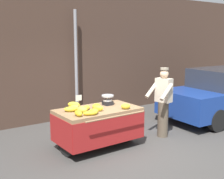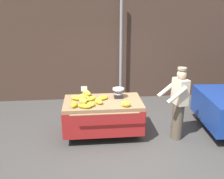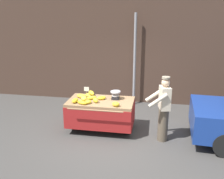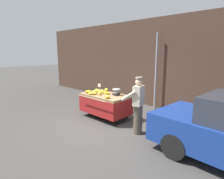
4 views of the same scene
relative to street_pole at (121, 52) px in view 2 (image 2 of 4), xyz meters
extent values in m
plane|color=#423F3D|center=(-0.24, -2.71, -1.61)|extent=(60.00, 60.00, 0.00)
cube|color=#473328|center=(-0.24, 0.36, 0.32)|extent=(16.00, 0.24, 3.85)
cylinder|color=gray|center=(0.00, 0.00, 0.00)|extent=(0.09, 0.09, 3.21)
cube|color=#93704C|center=(-0.72, -2.28, -0.76)|extent=(1.80, 1.02, 0.08)
cylinder|color=black|center=(-1.54, -2.28, -1.21)|extent=(0.05, 0.80, 0.80)
cylinder|color=#B7B7BC|center=(-1.57, -2.28, -1.21)|extent=(0.01, 0.14, 0.14)
cylinder|color=black|center=(0.11, -2.28, -1.21)|extent=(0.05, 0.80, 0.80)
cylinder|color=#B7B7BC|center=(0.14, -2.28, -1.21)|extent=(0.01, 0.14, 0.14)
cylinder|color=#4C4742|center=(-0.72, -1.85, -1.20)|extent=(0.05, 0.05, 0.81)
cube|color=maroon|center=(-0.72, -2.79, -1.10)|extent=(1.80, 0.02, 0.60)
cube|color=maroon|center=(-0.72, -1.77, -1.10)|extent=(1.80, 0.02, 0.60)
cube|color=maroon|center=(-1.62, -2.28, -1.10)|extent=(0.02, 1.02, 0.60)
cube|color=maroon|center=(0.19, -2.28, -1.10)|extent=(0.02, 1.02, 0.60)
cylinder|color=#93704C|center=(-0.72, -2.97, -0.74)|extent=(1.44, 0.04, 0.04)
cube|color=black|center=(-0.33, -2.10, -0.67)|extent=(0.20, 0.20, 0.09)
cylinder|color=#B7B7BC|center=(-0.33, -2.10, -0.57)|extent=(0.02, 0.02, 0.11)
cylinder|color=#B7B7BC|center=(-0.33, -2.10, -0.50)|extent=(0.28, 0.28, 0.04)
cylinder|color=#B7B7BC|center=(-0.33, -2.10, -0.61)|extent=(0.21, 0.21, 0.03)
cylinder|color=#997A51|center=(-1.14, -2.18, -0.61)|extent=(0.01, 0.01, 0.22)
cube|color=white|center=(-1.14, -2.19, -0.44)|extent=(0.14, 0.01, 0.12)
ellipsoid|color=yellow|center=(-1.14, -2.05, -0.67)|extent=(0.27, 0.28, 0.10)
ellipsoid|color=yellow|center=(-0.82, -2.46, -0.66)|extent=(0.22, 0.25, 0.13)
ellipsoid|color=yellow|center=(-1.09, -1.86, -0.65)|extent=(0.28, 0.31, 0.13)
ellipsoid|color=gold|center=(-1.36, -2.56, -0.66)|extent=(0.17, 0.28, 0.11)
ellipsoid|color=gold|center=(-0.71, -2.19, -0.67)|extent=(0.29, 0.26, 0.10)
ellipsoid|color=gold|center=(-0.99, -2.57, -0.67)|extent=(0.20, 0.23, 0.10)
ellipsoid|color=gold|center=(-0.23, -2.65, -0.66)|extent=(0.26, 0.25, 0.12)
ellipsoid|color=yellow|center=(-1.16, -2.38, -0.65)|extent=(0.24, 0.28, 0.13)
ellipsoid|color=gold|center=(-1.14, -2.65, -0.67)|extent=(0.33, 0.24, 0.09)
ellipsoid|color=yellow|center=(-1.31, -2.15, -0.66)|extent=(0.34, 0.26, 0.11)
ellipsoid|color=yellow|center=(-0.98, -2.23, -0.67)|extent=(0.30, 0.28, 0.10)
cylinder|color=brown|center=(0.99, -2.58, -1.17)|extent=(0.26, 0.26, 0.88)
cube|color=beige|center=(0.99, -2.58, -0.44)|extent=(0.31, 0.42, 0.58)
sphere|color=#DBB28E|center=(0.99, -2.58, -0.04)|extent=(0.21, 0.21, 0.21)
cylinder|color=gray|center=(0.99, -2.58, 0.08)|extent=(0.20, 0.20, 0.05)
cylinder|color=beige|center=(0.83, -2.84, -0.43)|extent=(0.49, 0.19, 0.37)
cylinder|color=beige|center=(0.74, -2.43, -0.43)|extent=(0.49, 0.19, 0.37)
cylinder|color=black|center=(2.51, -1.58, -1.31)|extent=(0.61, 0.21, 0.60)
camera|label=1|loc=(-4.08, -7.55, 0.83)|focal=46.96mm
camera|label=2|loc=(-1.03, -7.66, 1.42)|focal=40.15mm
camera|label=3|loc=(0.72, -8.65, 1.61)|focal=40.26mm
camera|label=4|loc=(4.14, -6.97, 0.80)|focal=30.21mm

